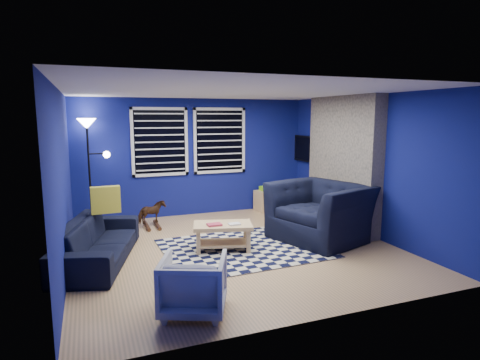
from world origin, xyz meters
The scene contains 18 objects.
floor centered at (0.00, 0.00, 0.00)m, with size 5.00×5.00×0.00m, color tan.
ceiling centered at (0.00, 0.00, 2.50)m, with size 5.00×5.00×0.00m, color white.
wall_back centered at (0.00, 2.50, 1.25)m, with size 5.00×5.00×0.00m, color navy.
wall_left centered at (-2.50, 0.00, 1.25)m, with size 5.00×5.00×0.00m, color navy.
wall_right centered at (2.50, 0.00, 1.25)m, with size 5.00×5.00×0.00m, color navy.
fireplace centered at (2.36, 0.50, 1.20)m, with size 0.65×2.00×2.50m.
window_left centered at (-0.75, 2.46, 1.60)m, with size 1.17×0.06×1.42m.
window_right centered at (0.55, 2.46, 1.60)m, with size 1.17×0.06×1.42m.
tv centered at (2.45, 2.00, 1.40)m, with size 0.07×1.00×0.58m.
rug centered at (0.12, -0.08, 0.01)m, with size 2.50×2.00×0.02m, color black.
sofa centered at (-2.09, 0.16, 0.31)m, with size 0.83×2.12×0.62m, color black.
armchair_big centered at (1.53, -0.08, 0.49)m, with size 1.32×1.51×0.98m, color black.
armchair_bent centered at (-1.16, -1.87, 0.32)m, with size 0.68×0.70×0.64m, color gray.
rocking_horse centered at (-1.07, 1.75, 0.29)m, with size 0.53×0.24×0.44m, color #412215.
coffee_table centered at (-0.22, -0.03, 0.32)m, with size 1.02×0.75×0.46m.
cabinet centered at (1.62, 2.25, 0.24)m, with size 0.61×0.45×0.55m.
floor_lamp centered at (-2.13, 2.25, 1.71)m, with size 0.57×0.35×2.09m.
throw_pillow centered at (-1.94, 0.60, 0.83)m, with size 0.44×0.13×0.42m, color gold.
Camera 1 is at (-2.15, -5.88, 2.12)m, focal length 30.00 mm.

